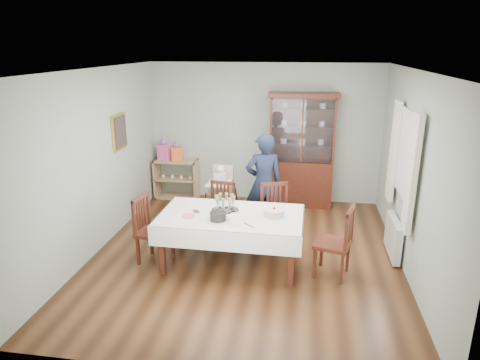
% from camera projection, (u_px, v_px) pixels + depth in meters
% --- Properties ---
extents(floor, '(5.00, 5.00, 0.00)m').
position_uv_depth(floor, '(246.00, 254.00, 6.44)').
color(floor, '#593319').
rests_on(floor, ground).
extents(room_shell, '(5.00, 5.00, 5.00)m').
position_uv_depth(room_shell, '(251.00, 136.00, 6.42)').
color(room_shell, '#9EAA99').
rests_on(room_shell, floor).
extents(dining_table, '(2.02, 1.18, 0.76)m').
position_uv_depth(dining_table, '(231.00, 239.00, 6.06)').
color(dining_table, '#4B2112').
rests_on(dining_table, floor).
extents(china_cabinet, '(1.30, 0.48, 2.18)m').
position_uv_depth(china_cabinet, '(302.00, 149.00, 8.12)').
color(china_cabinet, '#4B2112').
rests_on(china_cabinet, floor).
extents(sideboard, '(0.90, 0.38, 0.80)m').
position_uv_depth(sideboard, '(177.00, 179.00, 8.72)').
color(sideboard, tan).
rests_on(sideboard, floor).
extents(picture_frame, '(0.04, 0.48, 0.58)m').
position_uv_depth(picture_frame, '(119.00, 132.00, 7.02)').
color(picture_frame, gold).
rests_on(picture_frame, room_shell).
extents(window, '(0.04, 1.02, 1.22)m').
position_uv_depth(window, '(407.00, 155.00, 5.93)').
color(window, white).
rests_on(window, room_shell).
extents(curtain_left, '(0.07, 0.30, 1.55)m').
position_uv_depth(curtain_left, '(412.00, 175.00, 5.39)').
color(curtain_left, silver).
rests_on(curtain_left, room_shell).
extents(curtain_right, '(0.07, 0.30, 1.55)m').
position_uv_depth(curtain_right, '(394.00, 151.00, 6.55)').
color(curtain_right, silver).
rests_on(curtain_right, room_shell).
extents(radiator, '(0.10, 0.80, 0.55)m').
position_uv_depth(radiator, '(393.00, 237.00, 6.32)').
color(radiator, white).
rests_on(radiator, floor).
extents(chair_far_left, '(0.48, 0.48, 0.94)m').
position_uv_depth(chair_far_left, '(220.00, 224.00, 6.82)').
color(chair_far_left, '#4B2112').
rests_on(chair_far_left, floor).
extents(chair_far_right, '(0.55, 0.55, 1.00)m').
position_uv_depth(chair_far_right, '(276.00, 229.00, 6.59)').
color(chair_far_right, '#4B2112').
rests_on(chair_far_right, floor).
extents(chair_end_left, '(0.51, 0.51, 0.98)m').
position_uv_depth(chair_end_left, '(154.00, 242.00, 6.16)').
color(chair_end_left, '#4B2112').
rests_on(chair_end_left, floor).
extents(chair_end_right, '(0.56, 0.56, 1.00)m').
position_uv_depth(chair_end_right, '(333.00, 255.00, 5.78)').
color(chair_end_right, '#4B2112').
rests_on(chair_end_right, floor).
extents(woman, '(0.70, 0.57, 1.67)m').
position_uv_depth(woman, '(264.00, 183.00, 7.04)').
color(woman, black).
rests_on(woman, floor).
extents(high_chair, '(0.55, 0.55, 1.08)m').
position_uv_depth(high_chair, '(221.00, 202.00, 7.37)').
color(high_chair, black).
rests_on(high_chair, floor).
extents(champagne_tray, '(0.39, 0.39, 0.24)m').
position_uv_depth(champagne_tray, '(225.00, 207.00, 6.03)').
color(champagne_tray, silver).
rests_on(champagne_tray, dining_table).
extents(birthday_cake, '(0.32, 0.32, 0.22)m').
position_uv_depth(birthday_cake, '(274.00, 213.00, 5.83)').
color(birthday_cake, white).
rests_on(birthday_cake, dining_table).
extents(plate_stack_dark, '(0.24, 0.24, 0.11)m').
position_uv_depth(plate_stack_dark, '(218.00, 216.00, 5.74)').
color(plate_stack_dark, black).
rests_on(plate_stack_dark, dining_table).
extents(plate_stack_white, '(0.28, 0.28, 0.10)m').
position_uv_depth(plate_stack_white, '(237.00, 219.00, 5.66)').
color(plate_stack_white, white).
rests_on(plate_stack_white, dining_table).
extents(napkin_stack, '(0.16, 0.16, 0.02)m').
position_uv_depth(napkin_stack, '(188.00, 216.00, 5.86)').
color(napkin_stack, '#E05294').
rests_on(napkin_stack, dining_table).
extents(cutlery, '(0.16, 0.17, 0.01)m').
position_uv_depth(cutlery, '(194.00, 211.00, 6.04)').
color(cutlery, silver).
rests_on(cutlery, dining_table).
extents(cake_knife, '(0.21, 0.20, 0.01)m').
position_uv_depth(cake_knife, '(247.00, 224.00, 5.60)').
color(cake_knife, silver).
rests_on(cake_knife, dining_table).
extents(gift_bag_pink, '(0.26, 0.20, 0.43)m').
position_uv_depth(gift_bag_pink, '(164.00, 150.00, 8.56)').
color(gift_bag_pink, '#E05294').
rests_on(gift_bag_pink, sideboard).
extents(gift_bag_orange, '(0.23, 0.18, 0.38)m').
position_uv_depth(gift_bag_orange, '(177.00, 152.00, 8.52)').
color(gift_bag_orange, orange).
rests_on(gift_bag_orange, sideboard).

